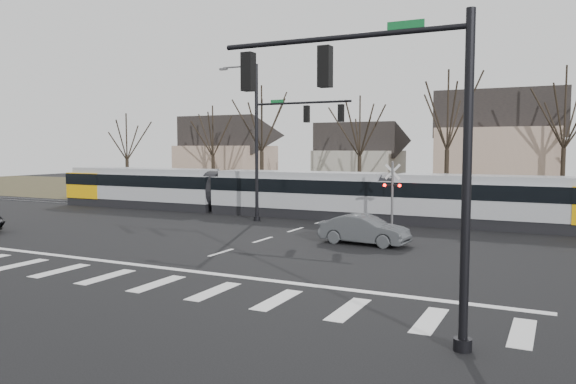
% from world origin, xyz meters
% --- Properties ---
extents(ground, '(140.00, 140.00, 0.00)m').
position_xyz_m(ground, '(0.00, 0.00, 0.00)').
color(ground, black).
extents(grass_verge, '(140.00, 28.00, 0.01)m').
position_xyz_m(grass_verge, '(0.00, 32.00, 0.01)').
color(grass_verge, '#38331E').
rests_on(grass_verge, ground).
extents(crosswalk, '(27.00, 2.60, 0.01)m').
position_xyz_m(crosswalk, '(0.00, -4.00, 0.01)').
color(crosswalk, silver).
rests_on(crosswalk, ground).
extents(stop_line, '(28.00, 0.35, 0.01)m').
position_xyz_m(stop_line, '(0.00, -1.80, 0.01)').
color(stop_line, silver).
rests_on(stop_line, ground).
extents(lane_dashes, '(0.18, 30.00, 0.01)m').
position_xyz_m(lane_dashes, '(0.00, 16.00, 0.01)').
color(lane_dashes, silver).
rests_on(lane_dashes, ground).
extents(rail_pair, '(90.00, 1.52, 0.06)m').
position_xyz_m(rail_pair, '(0.00, 15.80, 0.03)').
color(rail_pair, '#59595E').
rests_on(rail_pair, ground).
extents(tram, '(41.44, 3.08, 3.14)m').
position_xyz_m(tram, '(-2.68, 16.00, 1.71)').
color(tram, gray).
rests_on(tram, ground).
extents(sedan, '(2.25, 4.70, 1.47)m').
position_xyz_m(sedan, '(5.19, 7.07, 0.73)').
color(sedan, '#44474B').
rests_on(sedan, ground).
extents(signal_pole_near_right, '(6.72, 0.44, 8.00)m').
position_xyz_m(signal_pole_near_right, '(10.11, -6.00, 5.17)').
color(signal_pole_near_right, black).
rests_on(signal_pole_near_right, ground).
extents(signal_pole_far, '(9.28, 0.44, 10.20)m').
position_xyz_m(signal_pole_far, '(-2.41, 12.50, 5.70)').
color(signal_pole_far, black).
rests_on(signal_pole_far, ground).
extents(rail_crossing_signal, '(1.08, 0.36, 4.00)m').
position_xyz_m(rail_crossing_signal, '(5.00, 12.79, 1.89)').
color(rail_crossing_signal, '#59595B').
rests_on(rail_crossing_signal, ground).
extents(tree_row, '(59.20, 7.20, 10.00)m').
position_xyz_m(tree_row, '(2.00, 26.00, 5.00)').
color(tree_row, black).
rests_on(tree_row, ground).
extents(house_a, '(9.72, 8.64, 8.60)m').
position_xyz_m(house_a, '(-20.00, 34.00, 4.46)').
color(house_a, gray).
rests_on(house_a, ground).
extents(house_b, '(8.64, 7.56, 7.65)m').
position_xyz_m(house_b, '(-5.00, 36.00, 3.97)').
color(house_b, gray).
rests_on(house_b, ground).
extents(house_c, '(10.80, 8.64, 10.10)m').
position_xyz_m(house_c, '(9.00, 33.00, 5.23)').
color(house_c, gray).
rests_on(house_c, ground).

